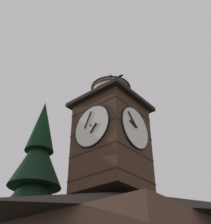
# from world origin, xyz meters

# --- Properties ---
(clock_tower) EXTENTS (4.35, 4.35, 8.83)m
(clock_tower) POSITION_xyz_m (-0.59, -3.88, 10.02)
(clock_tower) COLOR #422B1E
(clock_tower) RESTS_ON building_main
(pine_tree_behind) EXTENTS (6.17, 6.17, 13.29)m
(pine_tree_behind) POSITION_xyz_m (1.58, -8.32, 5.77)
(pine_tree_behind) COLOR #473323
(pine_tree_behind) RESTS_ON ground_plane
(flying_bird_high) EXTENTS (0.30, 0.56, 0.16)m
(flying_bird_high) POSITION_xyz_m (-3.32, -5.04, 17.10)
(flying_bird_high) COLOR black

